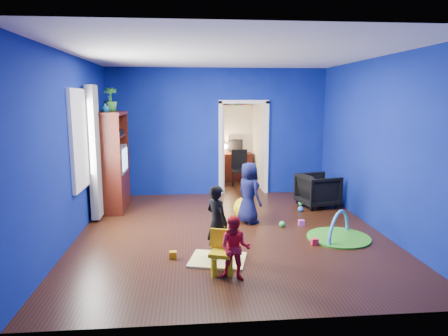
{
  "coord_description": "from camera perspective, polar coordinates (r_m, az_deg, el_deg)",
  "views": [
    {
      "loc": [
        -0.68,
        -6.41,
        2.22
      ],
      "look_at": [
        -0.07,
        0.4,
        1.02
      ],
      "focal_mm": 32.0,
      "sensor_mm": 36.0,
      "label": 1
    }
  ],
  "objects": [
    {
      "name": "floor",
      "position": [
        6.81,
        0.88,
        -9.07
      ],
      "size": [
        5.0,
        5.5,
        0.01
      ],
      "primitive_type": "cube",
      "color": "black",
      "rests_on": "ground"
    },
    {
      "name": "ceiling",
      "position": [
        6.48,
        0.95,
        15.96
      ],
      "size": [
        5.0,
        5.5,
        0.01
      ],
      "primitive_type": "cube",
      "color": "white",
      "rests_on": "wall_back"
    },
    {
      "name": "wall_back",
      "position": [
        9.21,
        -0.9,
        5.14
      ],
      "size": [
        5.0,
        0.02,
        2.9
      ],
      "primitive_type": "cube",
      "color": "navy",
      "rests_on": "floor"
    },
    {
      "name": "wall_front",
      "position": [
        3.8,
        5.28,
        -1.78
      ],
      "size": [
        5.0,
        0.02,
        2.9
      ],
      "primitive_type": "cube",
      "color": "navy",
      "rests_on": "floor"
    },
    {
      "name": "wall_left",
      "position": [
        6.71,
        -20.88,
        2.69
      ],
      "size": [
        0.02,
        5.5,
        2.9
      ],
      "primitive_type": "cube",
      "color": "navy",
      "rests_on": "floor"
    },
    {
      "name": "wall_right",
      "position": [
        7.19,
        21.16,
        3.13
      ],
      "size": [
        0.02,
        5.5,
        2.9
      ],
      "primitive_type": "cube",
      "color": "navy",
      "rests_on": "floor"
    },
    {
      "name": "alcove",
      "position": [
        10.16,
        2.12,
        4.45
      ],
      "size": [
        1.0,
        1.75,
        2.5
      ],
      "primitive_type": null,
      "color": "silver",
      "rests_on": "floor"
    },
    {
      "name": "armchair",
      "position": [
        8.51,
        13.27,
        -3.1
      ],
      "size": [
        0.89,
        0.87,
        0.68
      ],
      "primitive_type": "imported",
      "rotation": [
        0.0,
        0.0,
        1.79
      ],
      "color": "black",
      "rests_on": "floor"
    },
    {
      "name": "child_black",
      "position": [
        5.58,
        -1.0,
        -7.75
      ],
      "size": [
        0.43,
        0.46,
        1.05
      ],
      "primitive_type": "imported",
      "rotation": [
        0.0,
        0.0,
        2.2
      ],
      "color": "black",
      "rests_on": "floor"
    },
    {
      "name": "child_navy",
      "position": [
        7.15,
        3.57,
        -3.56
      ],
      "size": [
        0.57,
        0.64,
        1.1
      ],
      "primitive_type": "imported",
      "rotation": [
        0.0,
        0.0,
        2.09
      ],
      "color": "black",
      "rests_on": "floor"
    },
    {
      "name": "toddler_red",
      "position": [
        4.98,
        1.59,
        -11.42
      ],
      "size": [
        0.46,
        0.4,
        0.81
      ],
      "primitive_type": "imported",
      "rotation": [
        0.0,
        0.0,
        -0.27
      ],
      "color": "red",
      "rests_on": "floor"
    },
    {
      "name": "vase",
      "position": [
        7.88,
        -16.59,
        8.25
      ],
      "size": [
        0.17,
        0.17,
        0.17
      ],
      "primitive_type": "imported",
      "rotation": [
        0.0,
        0.0,
        -0.04
      ],
      "color": "#0D6069",
      "rests_on": "tv_armoire"
    },
    {
      "name": "potted_plant",
      "position": [
        8.39,
        -15.95,
        9.42
      ],
      "size": [
        0.28,
        0.28,
        0.48
      ],
      "primitive_type": "imported",
      "rotation": [
        0.0,
        0.0,
        0.06
      ],
      "color": "#2F802E",
      "rests_on": "tv_armoire"
    },
    {
      "name": "tv_armoire",
      "position": [
        8.26,
        -15.83,
        0.93
      ],
      "size": [
        0.58,
        1.14,
        1.96
      ],
      "primitive_type": "cube",
      "color": "#3E180A",
      "rests_on": "floor"
    },
    {
      "name": "crt_tv",
      "position": [
        8.25,
        -15.57,
        1.21
      ],
      "size": [
        0.46,
        0.7,
        0.54
      ],
      "primitive_type": "cube",
      "color": "silver",
      "rests_on": "tv_armoire"
    },
    {
      "name": "yellow_blanket",
      "position": [
        5.66,
        -0.91,
        -12.99
      ],
      "size": [
        0.87,
        0.76,
        0.03
      ],
      "primitive_type": "cube",
      "rotation": [
        0.0,
        0.0,
        -0.24
      ],
      "color": "#F2E07A",
      "rests_on": "floor"
    },
    {
      "name": "hopper_ball",
      "position": [
        7.47,
        2.87,
        -5.75
      ],
      "size": [
        0.4,
        0.4,
        0.4
      ],
      "primitive_type": "sphere",
      "color": "yellow",
      "rests_on": "floor"
    },
    {
      "name": "kid_chair",
      "position": [
        5.21,
        -0.36,
        -12.27
      ],
      "size": [
        0.35,
        0.35,
        0.5
      ],
      "primitive_type": "cube",
      "rotation": [
        0.0,
        0.0,
        -0.32
      ],
      "color": "yellow",
      "rests_on": "floor"
    },
    {
      "name": "play_mat",
      "position": [
        6.76,
        16.04,
        -9.51
      ],
      "size": [
        1.0,
        1.0,
        0.03
      ],
      "primitive_type": "cylinder",
      "color": "#4B9D23",
      "rests_on": "floor"
    },
    {
      "name": "toy_arch",
      "position": [
        6.76,
        16.04,
        -9.46
      ],
      "size": [
        0.61,
        0.71,
        0.89
      ],
      "primitive_type": "torus",
      "rotation": [
        1.57,
        0.0,
        0.87
      ],
      "color": "#3F8CD8",
      "rests_on": "floor"
    },
    {
      "name": "window_left",
      "position": [
        7.03,
        -20.05,
        3.87
      ],
      "size": [
        0.03,
        0.95,
        1.55
      ],
      "primitive_type": "cube",
      "color": "white",
      "rests_on": "wall_left"
    },
    {
      "name": "curtain",
      "position": [
        7.56,
        -18.02,
        2.08
      ],
      "size": [
        0.14,
        0.42,
        2.4
      ],
      "primitive_type": "cube",
      "color": "slate",
      "rests_on": "floor"
    },
    {
      "name": "doorway",
      "position": [
        9.32,
        2.79,
        2.71
      ],
      "size": [
        1.16,
        0.1,
        2.1
      ],
      "primitive_type": "cube",
      "color": "white",
      "rests_on": "floor"
    },
    {
      "name": "study_desk",
      "position": [
        10.9,
        1.67,
        0.18
      ],
      "size": [
        0.88,
        0.44,
        0.75
      ],
      "primitive_type": "cube",
      "color": "#3D140A",
      "rests_on": "floor"
    },
    {
      "name": "desk_monitor",
      "position": [
        10.94,
        1.61,
        3.26
      ],
      "size": [
        0.4,
        0.05,
        0.32
      ],
      "primitive_type": "cube",
      "color": "black",
      "rests_on": "study_desk"
    },
    {
      "name": "desk_lamp",
      "position": [
        10.85,
        0.18,
        3.1
      ],
      "size": [
        0.14,
        0.14,
        0.14
      ],
      "primitive_type": "sphere",
      "color": "#FFD88C",
      "rests_on": "study_desk"
    },
    {
      "name": "folding_chair",
      "position": [
        9.95,
        2.33,
        -0.26
      ],
      "size": [
        0.4,
        0.4,
        0.92
      ],
      "primitive_type": "cube",
      "color": "black",
      "rests_on": "floor"
    },
    {
      "name": "book_shelf",
      "position": [
        10.86,
        1.65,
        8.87
      ],
      "size": [
        0.88,
        0.24,
        0.04
      ],
      "primitive_type": "cube",
      "color": "white",
      "rests_on": "study_desk"
    },
    {
      "name": "toy_0",
      "position": [
        6.37,
        12.84,
        -10.23
      ],
      "size": [
        0.1,
        0.08,
        0.1
      ],
      "primitive_type": "cube",
      "color": "#F0283B",
      "rests_on": "floor"
    },
    {
      "name": "toy_1",
      "position": [
        8.09,
        10.87,
        -5.77
      ],
      "size": [
        0.11,
        0.11,
        0.11
      ],
      "primitive_type": "sphere",
      "color": "blue",
      "rests_on": "floor"
    },
    {
      "name": "toy_2",
      "position": [
        5.78,
        -7.29,
        -12.21
      ],
      "size": [
        0.1,
        0.08,
        0.1
      ],
      "primitive_type": "cube",
      "color": "orange",
      "rests_on": "floor"
    },
    {
      "name": "toy_3",
      "position": [
        7.1,
        8.3,
        -7.91
      ],
      "size": [
        0.11,
        0.11,
        0.11
      ],
      "primitive_type": "sphere",
      "color": "green",
      "rests_on": "floor"
    },
    {
      "name": "toy_4",
      "position": [
        7.24,
        10.99,
        -7.69
      ],
      "size": [
        0.1,
        0.08,
        0.1
      ],
      "primitive_type": "cube",
      "color": "#DC52CA",
      "rests_on": "floor"
    },
    {
      "name": "toy_5",
      "position": [
        8.53,
        10.94,
        -4.95
      ],
      "size": [
        0.11,
        0.11,
        0.11
      ],
      "primitive_type": "sphere",
      "color": "#35BC62",
      "rests_on": "floor"
    }
  ]
}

